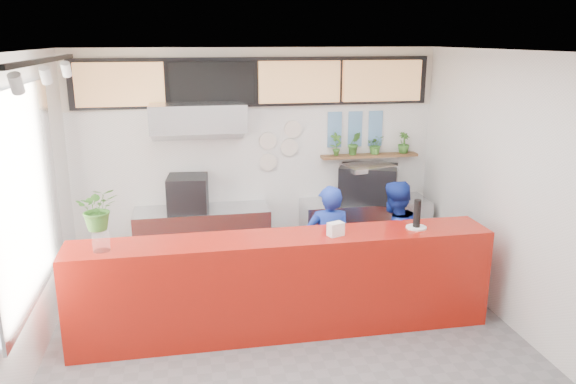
# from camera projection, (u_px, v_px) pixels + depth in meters

# --- Properties ---
(floor) EXTENTS (5.00, 5.00, 0.00)m
(floor) POSITION_uv_depth(u_px,v_px,m) (291.00, 349.00, 5.82)
(floor) COLOR slate
(floor) RESTS_ON ground
(ceiling) EXTENTS (5.00, 5.00, 0.00)m
(ceiling) POSITION_uv_depth(u_px,v_px,m) (291.00, 52.00, 5.03)
(ceiling) COLOR silver
(wall_back) EXTENTS (5.00, 0.00, 5.00)m
(wall_back) POSITION_uv_depth(u_px,v_px,m) (257.00, 159.00, 7.79)
(wall_back) COLOR white
(wall_back) RESTS_ON ground
(wall_left) EXTENTS (0.00, 5.00, 5.00)m
(wall_left) POSITION_uv_depth(u_px,v_px,m) (15.00, 227.00, 4.98)
(wall_left) COLOR white
(wall_left) RESTS_ON ground
(wall_right) EXTENTS (0.00, 5.00, 5.00)m
(wall_right) POSITION_uv_depth(u_px,v_px,m) (525.00, 198.00, 5.87)
(wall_right) COLOR white
(wall_right) RESTS_ON ground
(service_counter) EXTENTS (4.50, 0.60, 1.10)m
(service_counter) POSITION_uv_depth(u_px,v_px,m) (284.00, 284.00, 6.06)
(service_counter) COLOR #A5160B
(service_counter) RESTS_ON ground
(cream_band) EXTENTS (5.00, 0.02, 0.80)m
(cream_band) POSITION_uv_depth(u_px,v_px,m) (256.00, 78.00, 7.49)
(cream_band) COLOR beige
(cream_band) RESTS_ON wall_back
(prep_bench) EXTENTS (1.80, 0.60, 0.90)m
(prep_bench) POSITION_uv_depth(u_px,v_px,m) (203.00, 241.00, 7.65)
(prep_bench) COLOR #B2B5BA
(prep_bench) RESTS_ON ground
(panini_oven) EXTENTS (0.56, 0.56, 0.46)m
(panini_oven) POSITION_uv_depth(u_px,v_px,m) (188.00, 193.00, 7.43)
(panini_oven) COLOR black
(panini_oven) RESTS_ON prep_bench
(extraction_hood) EXTENTS (1.20, 0.70, 0.35)m
(extraction_hood) POSITION_uv_depth(u_px,v_px,m) (198.00, 117.00, 7.15)
(extraction_hood) COLOR #B2B5BA
(extraction_hood) RESTS_ON ceiling
(hood_lip) EXTENTS (1.20, 0.69, 0.31)m
(hood_lip) POSITION_uv_depth(u_px,v_px,m) (198.00, 132.00, 7.20)
(hood_lip) COLOR #B2B5BA
(hood_lip) RESTS_ON ceiling
(right_bench) EXTENTS (1.80, 0.60, 0.90)m
(right_bench) POSITION_uv_depth(u_px,v_px,m) (364.00, 230.00, 8.06)
(right_bench) COLOR #B2B5BA
(right_bench) RESTS_ON ground
(espresso_machine) EXTENTS (0.94, 0.82, 0.50)m
(espresso_machine) POSITION_uv_depth(u_px,v_px,m) (368.00, 183.00, 7.87)
(espresso_machine) COLOR black
(espresso_machine) RESTS_ON right_bench
(espresso_tray) EXTENTS (0.77, 0.60, 0.06)m
(espresso_tray) POSITION_uv_depth(u_px,v_px,m) (369.00, 167.00, 7.81)
(espresso_tray) COLOR silver
(espresso_tray) RESTS_ON espresso_machine
(herb_shelf) EXTENTS (1.40, 0.18, 0.04)m
(herb_shelf) POSITION_uv_depth(u_px,v_px,m) (369.00, 156.00, 7.98)
(herb_shelf) COLOR brown
(herb_shelf) RESTS_ON wall_back
(menu_board_far_left) EXTENTS (1.10, 0.10, 0.55)m
(menu_board_far_left) POSITION_uv_depth(u_px,v_px,m) (120.00, 85.00, 7.09)
(menu_board_far_left) COLOR tan
(menu_board_far_left) RESTS_ON wall_back
(menu_board_mid_left) EXTENTS (1.10, 0.10, 0.55)m
(menu_board_mid_left) POSITION_uv_depth(u_px,v_px,m) (212.00, 83.00, 7.30)
(menu_board_mid_left) COLOR black
(menu_board_mid_left) RESTS_ON wall_back
(menu_board_mid_right) EXTENTS (1.10, 0.10, 0.55)m
(menu_board_mid_right) POSITION_uv_depth(u_px,v_px,m) (299.00, 82.00, 7.50)
(menu_board_mid_right) COLOR tan
(menu_board_mid_right) RESTS_ON wall_back
(menu_board_far_right) EXTENTS (1.10, 0.10, 0.55)m
(menu_board_far_right) POSITION_uv_depth(u_px,v_px,m) (382.00, 81.00, 7.71)
(menu_board_far_right) COLOR tan
(menu_board_far_right) RESTS_ON wall_back
(soffit) EXTENTS (4.80, 0.04, 0.65)m
(soffit) POSITION_uv_depth(u_px,v_px,m) (256.00, 82.00, 7.48)
(soffit) COLOR black
(soffit) RESTS_ON wall_back
(window_pane) EXTENTS (0.04, 2.20, 1.90)m
(window_pane) POSITION_uv_depth(u_px,v_px,m) (25.00, 196.00, 5.22)
(window_pane) COLOR silver
(window_pane) RESTS_ON wall_left
(window_frame) EXTENTS (0.03, 2.30, 2.00)m
(window_frame) POSITION_uv_depth(u_px,v_px,m) (27.00, 196.00, 5.22)
(window_frame) COLOR #B2B5BA
(window_frame) RESTS_ON wall_left
(track_rail) EXTENTS (0.05, 2.40, 0.04)m
(track_rail) POSITION_uv_depth(u_px,v_px,m) (44.00, 60.00, 4.67)
(track_rail) COLOR black
(track_rail) RESTS_ON ceiling
(dec_plate_a) EXTENTS (0.24, 0.03, 0.24)m
(dec_plate_a) POSITION_uv_depth(u_px,v_px,m) (268.00, 141.00, 7.73)
(dec_plate_a) COLOR silver
(dec_plate_a) RESTS_ON wall_back
(dec_plate_b) EXTENTS (0.24, 0.03, 0.24)m
(dec_plate_b) POSITION_uv_depth(u_px,v_px,m) (289.00, 147.00, 7.80)
(dec_plate_b) COLOR silver
(dec_plate_b) RESTS_ON wall_back
(dec_plate_c) EXTENTS (0.24, 0.03, 0.24)m
(dec_plate_c) POSITION_uv_depth(u_px,v_px,m) (268.00, 162.00, 7.80)
(dec_plate_c) COLOR silver
(dec_plate_c) RESTS_ON wall_back
(dec_plate_d) EXTENTS (0.24, 0.03, 0.24)m
(dec_plate_d) POSITION_uv_depth(u_px,v_px,m) (293.00, 129.00, 7.75)
(dec_plate_d) COLOR silver
(dec_plate_d) RESTS_ON wall_back
(photo_frame_a) EXTENTS (0.20, 0.02, 0.25)m
(photo_frame_a) POSITION_uv_depth(u_px,v_px,m) (335.00, 121.00, 7.84)
(photo_frame_a) COLOR #598CBF
(photo_frame_a) RESTS_ON wall_back
(photo_frame_b) EXTENTS (0.20, 0.02, 0.25)m
(photo_frame_b) POSITION_uv_depth(u_px,v_px,m) (355.00, 120.00, 7.89)
(photo_frame_b) COLOR #598CBF
(photo_frame_b) RESTS_ON wall_back
(photo_frame_c) EXTENTS (0.20, 0.02, 0.25)m
(photo_frame_c) POSITION_uv_depth(u_px,v_px,m) (376.00, 120.00, 7.94)
(photo_frame_c) COLOR #598CBF
(photo_frame_c) RESTS_ON wall_back
(photo_frame_d) EXTENTS (0.20, 0.02, 0.25)m
(photo_frame_d) POSITION_uv_depth(u_px,v_px,m) (334.00, 138.00, 7.90)
(photo_frame_d) COLOR #598CBF
(photo_frame_d) RESTS_ON wall_back
(photo_frame_e) EXTENTS (0.20, 0.02, 0.25)m
(photo_frame_e) POSITION_uv_depth(u_px,v_px,m) (355.00, 138.00, 7.96)
(photo_frame_e) COLOR #598CBF
(photo_frame_e) RESTS_ON wall_back
(photo_frame_f) EXTENTS (0.20, 0.02, 0.25)m
(photo_frame_f) POSITION_uv_depth(u_px,v_px,m) (375.00, 137.00, 8.01)
(photo_frame_f) COLOR #598CBF
(photo_frame_f) RESTS_ON wall_back
(staff_center) EXTENTS (0.57, 0.41, 1.48)m
(staff_center) POSITION_uv_depth(u_px,v_px,m) (328.00, 246.00, 6.63)
(staff_center) COLOR #162E98
(staff_center) RESTS_ON ground
(staff_right) EXTENTS (0.90, 0.82, 1.50)m
(staff_right) POSITION_uv_depth(u_px,v_px,m) (393.00, 242.00, 6.75)
(staff_right) COLOR #162E98
(staff_right) RESTS_ON ground
(herb_a) EXTENTS (0.19, 0.14, 0.33)m
(herb_a) POSITION_uv_depth(u_px,v_px,m) (336.00, 144.00, 7.85)
(herb_a) COLOR #396F26
(herb_a) RESTS_ON herb_shelf
(herb_b) EXTENTS (0.18, 0.15, 0.33)m
(herb_b) POSITION_uv_depth(u_px,v_px,m) (354.00, 143.00, 7.89)
(herb_b) COLOR #396F26
(herb_b) RESTS_ON herb_shelf
(herb_c) EXTENTS (0.29, 0.26, 0.27)m
(herb_c) POSITION_uv_depth(u_px,v_px,m) (376.00, 145.00, 7.96)
(herb_c) COLOR #396F26
(herb_c) RESTS_ON herb_shelf
(herb_d) EXTENTS (0.20, 0.19, 0.30)m
(herb_d) POSITION_uv_depth(u_px,v_px,m) (404.00, 143.00, 8.03)
(herb_d) COLOR #396F26
(herb_d) RESTS_ON herb_shelf
(glass_vase) EXTENTS (0.20, 0.20, 0.21)m
(glass_vase) POSITION_uv_depth(u_px,v_px,m) (101.00, 241.00, 5.49)
(glass_vase) COLOR white
(glass_vase) RESTS_ON service_counter
(basil_vase) EXTENTS (0.43, 0.39, 0.43)m
(basil_vase) POSITION_uv_depth(u_px,v_px,m) (98.00, 208.00, 5.40)
(basil_vase) COLOR #396F26
(basil_vase) RESTS_ON glass_vase
(napkin_holder) EXTENTS (0.19, 0.15, 0.14)m
(napkin_holder) POSITION_uv_depth(u_px,v_px,m) (336.00, 229.00, 5.92)
(napkin_holder) COLOR white
(napkin_holder) RESTS_ON service_counter
(white_plate) EXTENTS (0.29, 0.29, 0.02)m
(white_plate) POSITION_uv_depth(u_px,v_px,m) (416.00, 227.00, 6.17)
(white_plate) COLOR white
(white_plate) RESTS_ON service_counter
(pepper_mill) EXTENTS (0.10, 0.10, 0.31)m
(pepper_mill) POSITION_uv_depth(u_px,v_px,m) (417.00, 213.00, 6.13)
(pepper_mill) COLOR black
(pepper_mill) RESTS_ON white_plate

